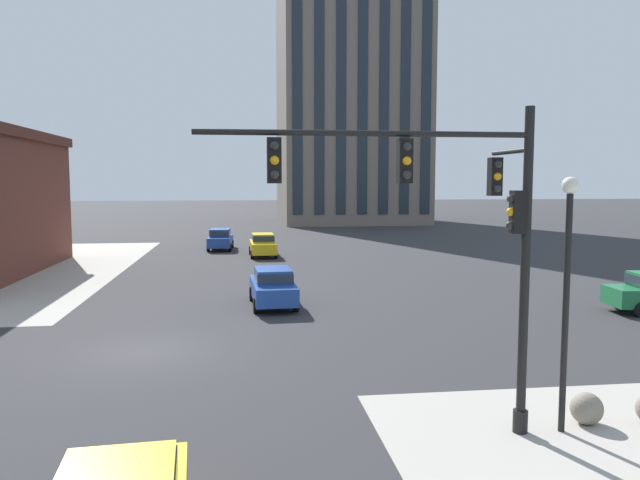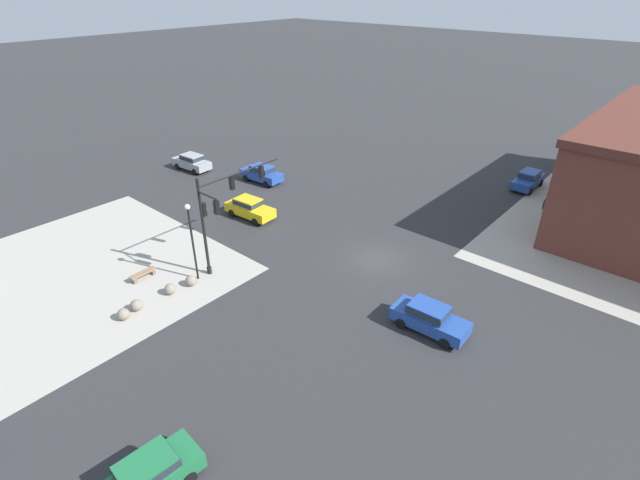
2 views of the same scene
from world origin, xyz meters
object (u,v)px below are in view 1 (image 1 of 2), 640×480
bollard_sphere_curb_a (587,408)px  street_lamp_corner_near (567,275)px  car_main_southbound_near (273,285)px  traffic_signal_main (463,221)px  car_main_northbound_far (263,244)px  car_cross_far (220,238)px

bollard_sphere_curb_a → street_lamp_corner_near: bearing=-157.6°
bollard_sphere_curb_a → car_main_southbound_near: car_main_southbound_near is taller
traffic_signal_main → street_lamp_corner_near: 2.53m
car_main_southbound_near → street_lamp_corner_near: bearing=-69.1°
bollard_sphere_curb_a → car_main_southbound_near: size_ratio=0.16×
traffic_signal_main → car_main_northbound_far: bearing=95.4°
traffic_signal_main → street_lamp_corner_near: (2.24, -0.27, -1.14)m
street_lamp_corner_near → car_cross_far: (-8.51, 37.37, -2.55)m
bollard_sphere_curb_a → street_lamp_corner_near: 3.21m
street_lamp_corner_near → car_main_northbound_far: bearing=99.3°
bollard_sphere_curb_a → car_cross_far: size_ratio=0.16×
car_main_northbound_far → car_main_southbound_near: 18.03m
street_lamp_corner_near → car_main_southbound_near: (-5.52, 14.43, -2.55)m
bollard_sphere_curb_a → car_cross_far: (-9.28, 37.06, 0.56)m
bollard_sphere_curb_a → car_main_northbound_far: size_ratio=0.16×
bollard_sphere_curb_a → car_cross_far: bearing=104.1°
car_main_northbound_far → car_cross_far: same height
bollard_sphere_curb_a → car_main_southbound_near: bearing=114.0°
traffic_signal_main → car_cross_far: traffic_signal_main is taller
car_main_southbound_near → car_cross_far: size_ratio=1.00×
traffic_signal_main → street_lamp_corner_near: traffic_signal_main is taller
car_cross_far → traffic_signal_main: bearing=-80.4°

